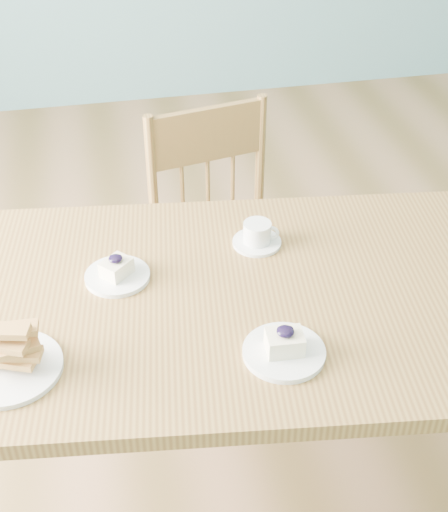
# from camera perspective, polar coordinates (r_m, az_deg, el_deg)

# --- Properties ---
(dining_table) EXTENTS (1.45, 0.94, 0.73)m
(dining_table) POSITION_cam_1_polar(r_m,az_deg,el_deg) (1.64, 2.84, -4.85)
(dining_table) COLOR olive
(dining_table) RESTS_ON ground
(dining_chair) EXTENTS (0.46, 0.45, 0.87)m
(dining_chair) POSITION_cam_1_polar(r_m,az_deg,el_deg) (2.22, 0.00, 0.67)
(dining_chair) COLOR olive
(dining_chair) RESTS_ON ground
(cheesecake_plate_near) EXTENTS (0.17, 0.17, 0.07)m
(cheesecake_plate_near) POSITION_cam_1_polar(r_m,az_deg,el_deg) (1.44, 4.84, -7.33)
(cheesecake_plate_near) COLOR silver
(cheesecake_plate_near) RESTS_ON dining_table
(cheesecake_plate_far) EXTENTS (0.15, 0.15, 0.06)m
(cheesecake_plate_far) POSITION_cam_1_polar(r_m,az_deg,el_deg) (1.64, -8.56, -1.32)
(cheesecake_plate_far) COLOR silver
(cheesecake_plate_far) RESTS_ON dining_table
(coffee_cup) EXTENTS (0.12, 0.12, 0.06)m
(coffee_cup) POSITION_cam_1_polar(r_m,az_deg,el_deg) (1.73, 2.70, 1.67)
(coffee_cup) COLOR silver
(coffee_cup) RESTS_ON dining_table
(biscotti_plate) EXTENTS (0.21, 0.21, 0.11)m
(biscotti_plate) POSITION_cam_1_polar(r_m,az_deg,el_deg) (1.45, -17.05, -7.68)
(biscotti_plate) COLOR silver
(biscotti_plate) RESTS_ON dining_table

